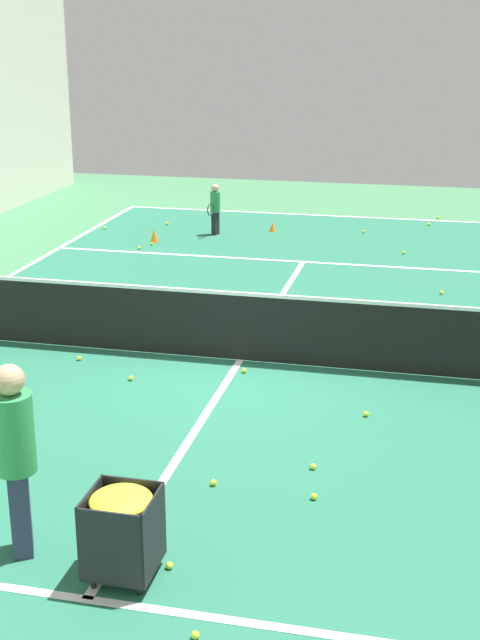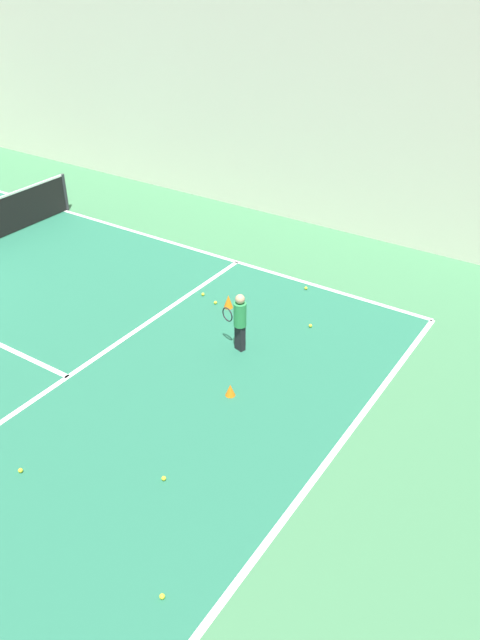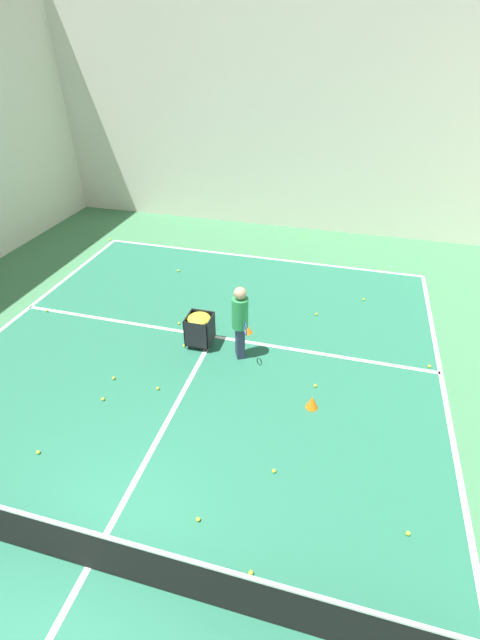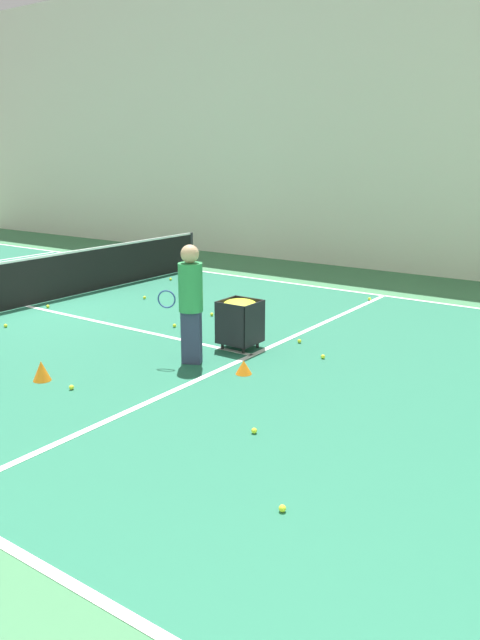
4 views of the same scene
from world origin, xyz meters
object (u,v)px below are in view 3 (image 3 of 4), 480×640
coach_at_net (240,319)px  training_cone_1 (312,402)px  training_cone_0 (248,329)px  ball_cart (199,324)px  tennis_net (81,547)px

coach_at_net → training_cone_1: coach_at_net is taller
coach_at_net → training_cone_0: 1.34m
coach_at_net → ball_cart: 1.16m
coach_at_net → ball_cart: bearing=-125.4°
coach_at_net → training_cone_0: coach_at_net is taller
training_cone_1 → training_cone_0: bearing=130.8°
ball_cart → training_cone_1: ball_cart is taller
ball_cart → training_cone_0: ball_cart is taller
ball_cart → training_cone_0: 1.35m
tennis_net → training_cone_1: bearing=55.9°
coach_at_net → training_cone_1: size_ratio=6.33×
training_cone_0 → training_cone_1: 2.90m
tennis_net → coach_at_net: (0.85, 5.22, 0.52)m
ball_cart → training_cone_1: size_ratio=2.87×
tennis_net → training_cone_1: 4.82m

